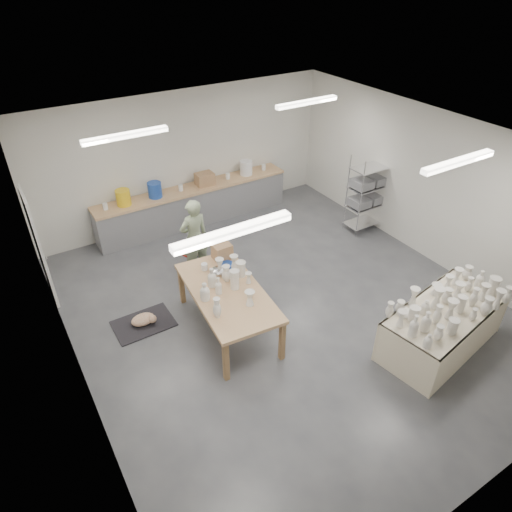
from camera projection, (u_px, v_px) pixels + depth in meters
room at (280, 207)px, 7.13m from camera, size 8.00×8.02×3.00m
back_counter at (194, 204)px, 10.59m from camera, size 4.60×0.60×1.24m
wire_shelf at (368, 192)px, 10.14m from camera, size 0.88×0.48×1.80m
drying_table at (443, 325)px, 7.25m from camera, size 2.30×1.37×1.13m
work_table at (226, 286)px, 7.47m from camera, size 1.28×2.26×1.18m
rug at (144, 323)px, 7.90m from camera, size 1.00×0.70×0.02m
cat at (144, 319)px, 7.85m from camera, size 0.43×0.32×0.17m
potter at (194, 238)px, 8.76m from camera, size 0.60×0.42×1.59m
red_stool at (190, 253)px, 9.23m from camera, size 0.46×0.46×0.33m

